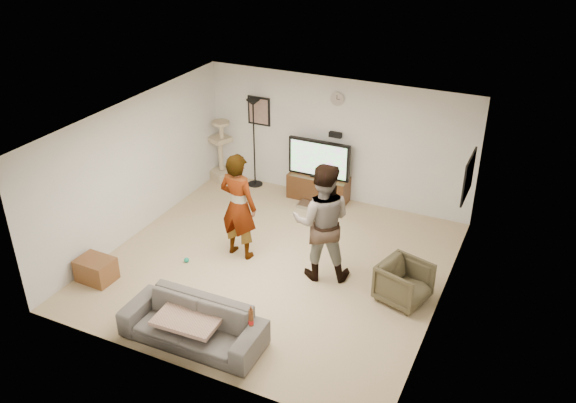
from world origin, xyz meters
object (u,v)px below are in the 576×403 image
at_px(armchair, 404,283).
at_px(person_right, 322,222).
at_px(tv_stand, 318,188).
at_px(tv, 319,159).
at_px(side_table, 96,270).
at_px(cat_tree, 220,150).
at_px(beer_bottle, 251,318).
at_px(sofa, 193,323).
at_px(floor_lamp, 254,144).
at_px(person_left, 238,206).

bearing_deg(armchair, person_right, 102.13).
height_order(tv_stand, tv, tv).
bearing_deg(side_table, cat_tree, 91.79).
relative_size(person_right, armchair, 2.78).
bearing_deg(beer_bottle, sofa, 180.00).
bearing_deg(side_table, person_right, 27.68).
bearing_deg(sofa, tv_stand, 90.38).
height_order(tv_stand, cat_tree, cat_tree).
bearing_deg(beer_bottle, cat_tree, 124.91).
height_order(tv, cat_tree, cat_tree).
xyz_separation_m(cat_tree, beer_bottle, (3.30, -4.72, 0.04)).
relative_size(cat_tree, sofa, 0.67).
distance_m(cat_tree, person_right, 4.17).
distance_m(tv_stand, armchair, 3.58).
distance_m(tv, floor_lamp, 1.48).
xyz_separation_m(tv, armchair, (2.49, -2.57, -0.57)).
xyz_separation_m(tv, person_right, (1.08, -2.47, 0.10)).
xyz_separation_m(cat_tree, person_left, (1.85, -2.49, 0.26)).
relative_size(cat_tree, side_table, 2.34).
distance_m(tv, beer_bottle, 4.84).
height_order(floor_lamp, person_right, person_right).
bearing_deg(person_left, tv, -93.59).
relative_size(floor_lamp, side_table, 3.24).
xyz_separation_m(cat_tree, armchair, (4.76, -2.57, -0.35)).
distance_m(tv_stand, beer_bottle, 4.86).
distance_m(cat_tree, sofa, 5.30).
height_order(tv, armchair, tv).
relative_size(floor_lamp, cat_tree, 1.39).
bearing_deg(person_right, tv, -85.62).
distance_m(tv_stand, cat_tree, 2.31).
height_order(tv, side_table, tv).
bearing_deg(side_table, beer_bottle, -10.25).
height_order(tv_stand, person_right, person_right).
height_order(person_left, beer_bottle, person_left).
bearing_deg(sofa, person_left, 102.15).
height_order(sofa, beer_bottle, beer_bottle).
xyz_separation_m(tv_stand, cat_tree, (-2.28, -0.00, 0.42)).
relative_size(tv_stand, cat_tree, 0.91).
xyz_separation_m(tv, beer_bottle, (1.02, -4.73, -0.18)).
distance_m(tv_stand, floor_lamp, 1.63).
bearing_deg(tv, person_right, -66.44).
height_order(tv, floor_lamp, floor_lamp).
bearing_deg(cat_tree, beer_bottle, -55.09).
height_order(person_left, person_right, person_right).
xyz_separation_m(tv, side_table, (-2.15, -4.16, -0.70)).
height_order(person_right, beer_bottle, person_right).
relative_size(sofa, beer_bottle, 8.11).
bearing_deg(armchair, tv, 60.42).
bearing_deg(beer_bottle, tv_stand, 102.20).
distance_m(floor_lamp, side_table, 4.32).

